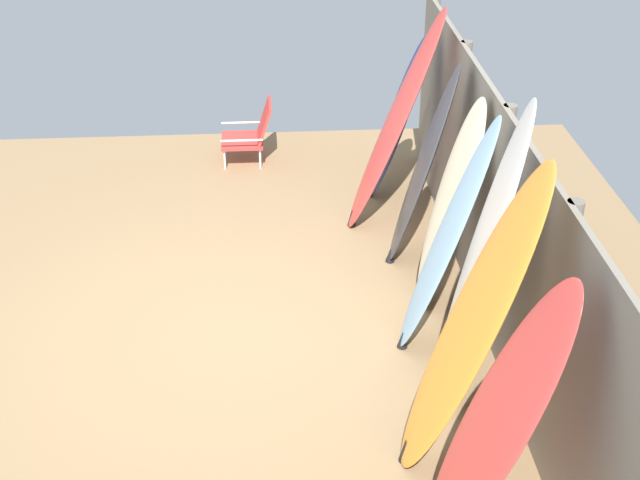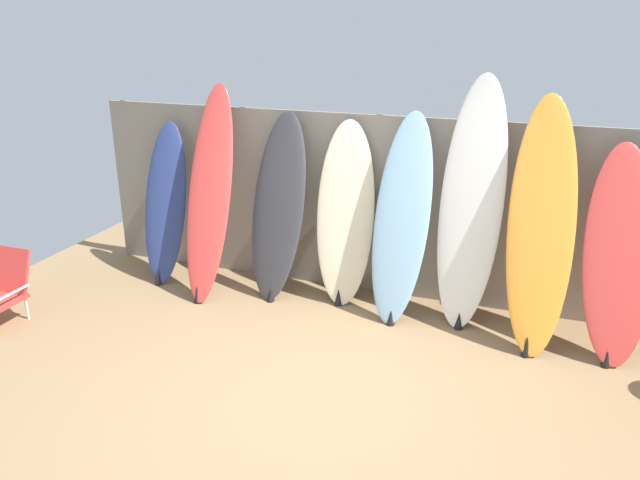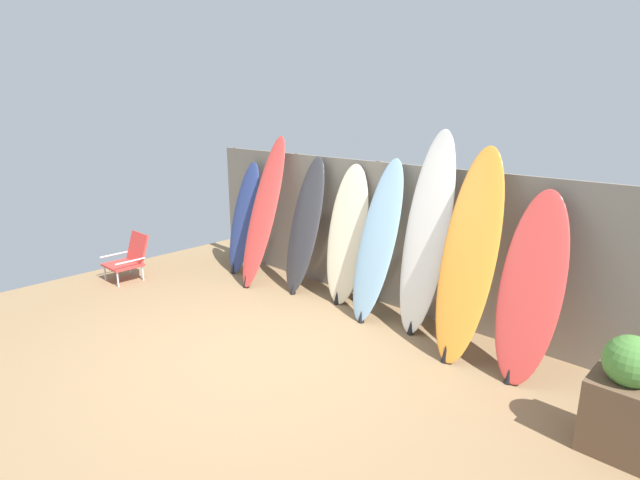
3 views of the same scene
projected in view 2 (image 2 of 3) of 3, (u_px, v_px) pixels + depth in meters
The scene contains 10 objects.
ground at pixel (305, 395), 4.68m from camera, with size 7.68×7.68×0.00m, color #8E704C.
fence_back at pixel (377, 207), 6.14m from camera, with size 6.08×0.11×1.80m.
surfboard_navy_0 at pixel (165, 204), 6.51m from camera, with size 0.51×0.64×1.65m.
surfboard_red_1 at pixel (210, 194), 6.14m from camera, with size 0.52×0.90×2.06m.
surfboard_charcoal_2 at pixel (278, 208), 6.09m from camera, with size 0.64×0.63×1.82m.
surfboard_cream_3 at pixel (345, 216), 5.98m from camera, with size 0.61×0.51×1.76m.
surfboard_skyblue_4 at pixel (402, 220), 5.65m from camera, with size 0.56×0.68×1.88m.
surfboard_white_5 at pixel (471, 206), 5.47m from camera, with size 0.60×0.57×2.23m.
surfboard_orange_6 at pixel (541, 227), 5.15m from camera, with size 0.63×0.87×2.09m.
surfboard_red_7 at pixel (619, 255), 5.04m from camera, with size 0.66×0.82×1.73m.
Camera 2 is at (1.46, -3.72, 2.71)m, focal length 35.00 mm.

